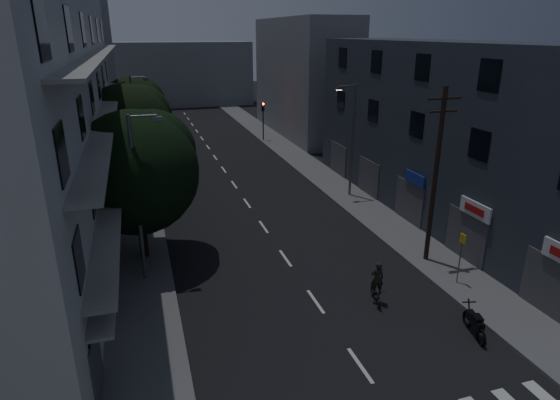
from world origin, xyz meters
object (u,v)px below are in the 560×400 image
motorcycle (474,324)px  cyclist (376,289)px  utility_pole (436,174)px  bus_stop_sign (461,249)px

motorcycle → cyclist: cyclist is taller
cyclist → utility_pole: bearing=45.4°
bus_stop_sign → cyclist: bus_stop_sign is taller
bus_stop_sign → cyclist: bearing=-177.2°
utility_pole → cyclist: (-4.46, -2.82, -4.19)m
utility_pole → bus_stop_sign: utility_pole is taller
bus_stop_sign → motorcycle: bus_stop_sign is taller
utility_pole → bus_stop_sign: bearing=-90.0°
bus_stop_sign → motorcycle: bearing=-117.5°
cyclist → motorcycle: bearing=-38.5°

